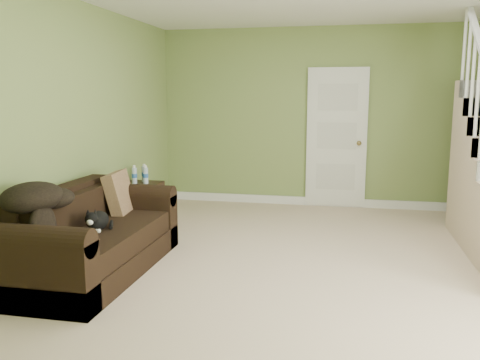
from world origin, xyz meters
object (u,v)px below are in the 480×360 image
at_px(sofa, 93,241).
at_px(side_table, 142,203).
at_px(banana, 88,243).
at_px(cat, 97,221).

height_order(sofa, side_table, sofa).
bearing_deg(banana, sofa, 117.96).
bearing_deg(cat, side_table, 91.05).
distance_m(side_table, cat, 1.89).
distance_m(side_table, banana, 2.36).
height_order(side_table, banana, side_table).
distance_m(cat, banana, 0.49).
bearing_deg(sofa, banana, -64.82).
bearing_deg(sofa, side_table, 98.04).
relative_size(sofa, side_table, 2.62).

